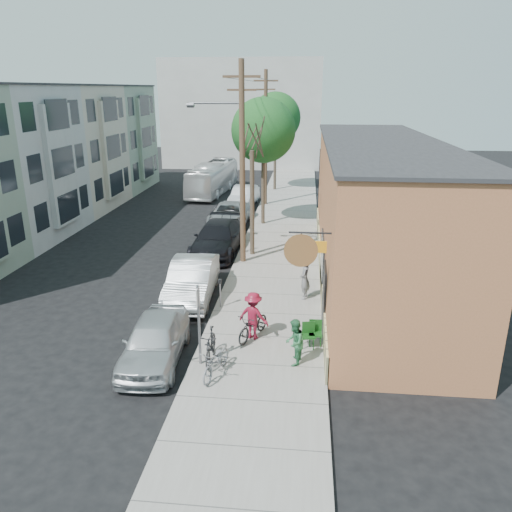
# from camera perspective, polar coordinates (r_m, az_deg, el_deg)

# --- Properties ---
(ground) EXTENTS (120.00, 120.00, 0.00)m
(ground) POSITION_cam_1_polar(r_m,az_deg,el_deg) (21.19, -10.29, -6.30)
(ground) COLOR black
(sidewalk) EXTENTS (4.50, 58.00, 0.15)m
(sidewalk) POSITION_cam_1_polar(r_m,az_deg,el_deg) (30.72, 2.96, 2.05)
(sidewalk) COLOR gray
(sidewalk) RESTS_ON ground
(cafe_building) EXTENTS (6.60, 20.20, 6.61)m
(cafe_building) POSITION_cam_1_polar(r_m,az_deg,el_deg) (24.28, 13.60, 4.95)
(cafe_building) COLOR #A5623D
(cafe_building) RESTS_ON ground
(apartment_row) EXTENTS (6.30, 32.00, 9.00)m
(apartment_row) POSITION_cam_1_polar(r_m,az_deg,el_deg) (37.10, -22.79, 10.51)
(apartment_row) COLOR gray
(apartment_row) RESTS_ON ground
(end_cap_building) EXTENTS (18.00, 8.00, 12.00)m
(end_cap_building) POSITION_cam_1_polar(r_m,az_deg,el_deg) (60.97, -1.45, 15.96)
(end_cap_building) COLOR #ADACA8
(end_cap_building) RESTS_ON ground
(sign_post) EXTENTS (0.07, 0.45, 2.80)m
(sign_post) POSITION_cam_1_polar(r_m,az_deg,el_deg) (16.25, -6.56, -6.99)
(sign_post) COLOR slate
(sign_post) RESTS_ON sidewalk
(parking_meter_near) EXTENTS (0.14, 0.14, 1.24)m
(parking_meter_near) POSITION_cam_1_polar(r_m,az_deg,el_deg) (20.67, -4.12, -3.72)
(parking_meter_near) COLOR slate
(parking_meter_near) RESTS_ON sidewalk
(parking_meter_far) EXTENTS (0.14, 0.14, 1.24)m
(parking_meter_far) POSITION_cam_1_polar(r_m,az_deg,el_deg) (27.64, -1.50, 2.14)
(parking_meter_far) COLOR slate
(parking_meter_far) RESTS_ON sidewalk
(utility_pole_near) EXTENTS (3.57, 0.28, 10.00)m
(utility_pole_near) POSITION_cam_1_polar(r_m,az_deg,el_deg) (25.18, -1.72, 10.82)
(utility_pole_near) COLOR #503A28
(utility_pole_near) RESTS_ON sidewalk
(utility_pole_far) EXTENTS (1.80, 0.28, 10.00)m
(utility_pole_far) POSITION_cam_1_polar(r_m,az_deg,el_deg) (38.87, 1.10, 13.48)
(utility_pole_far) COLOR #503A28
(utility_pole_far) RESTS_ON sidewalk
(tree_bare) EXTENTS (0.24, 0.24, 5.63)m
(tree_bare) POSITION_cam_1_polar(r_m,az_deg,el_deg) (26.79, -0.45, 5.99)
(tree_bare) COLOR #44392C
(tree_bare) RESTS_ON sidewalk
(tree_leafy_mid) EXTENTS (4.14, 4.14, 8.20)m
(tree_leafy_mid) POSITION_cam_1_polar(r_m,az_deg,el_deg) (32.84, 0.84, 14.15)
(tree_leafy_mid) COLOR #44392C
(tree_leafy_mid) RESTS_ON sidewalk
(tree_leafy_far) EXTENTS (4.34, 4.34, 8.43)m
(tree_leafy_far) POSITION_cam_1_polar(r_m,az_deg,el_deg) (44.84, 2.24, 15.51)
(tree_leafy_far) COLOR #44392C
(tree_leafy_far) RESTS_ON sidewalk
(patio_chair_a) EXTENTS (0.59, 0.59, 0.88)m
(patio_chair_a) POSITION_cam_1_polar(r_m,az_deg,el_deg) (17.80, 5.99, -9.05)
(patio_chair_a) COLOR #124214
(patio_chair_a) RESTS_ON sidewalk
(patio_chair_b) EXTENTS (0.51, 0.51, 0.88)m
(patio_chair_b) POSITION_cam_1_polar(r_m,az_deg,el_deg) (17.97, 6.80, -8.79)
(patio_chair_b) COLOR #124214
(patio_chair_b) RESTS_ON sidewalk
(patron_grey) EXTENTS (0.51, 0.70, 1.80)m
(patron_grey) POSITION_cam_1_polar(r_m,az_deg,el_deg) (21.55, 5.60, -2.62)
(patron_grey) COLOR slate
(patron_grey) RESTS_ON sidewalk
(patron_green) EXTENTS (0.70, 0.84, 1.59)m
(patron_green) POSITION_cam_1_polar(r_m,az_deg,el_deg) (16.59, 4.41, -9.80)
(patron_green) COLOR #2E7447
(patron_green) RESTS_ON sidewalk
(cyclist) EXTENTS (1.31, 1.02, 1.78)m
(cyclist) POSITION_cam_1_polar(r_m,az_deg,el_deg) (18.12, -0.30, -6.82)
(cyclist) COLOR maroon
(cyclist) RESTS_ON sidewalk
(cyclist_bike) EXTENTS (1.41, 2.02, 1.01)m
(cyclist_bike) POSITION_cam_1_polar(r_m,az_deg,el_deg) (18.29, -0.30, -7.91)
(cyclist_bike) COLOR black
(cyclist_bike) RESTS_ON sidewalk
(parked_bike_a) EXTENTS (0.56, 1.83, 1.09)m
(parked_bike_a) POSITION_cam_1_polar(r_m,az_deg,el_deg) (16.92, -5.22, -10.17)
(parked_bike_a) COLOR black
(parked_bike_a) RESTS_ON sidewalk
(parked_bike_b) EXTENTS (1.07, 1.93, 0.96)m
(parked_bike_b) POSITION_cam_1_polar(r_m,az_deg,el_deg) (16.16, -4.59, -11.91)
(parked_bike_b) COLOR slate
(parked_bike_b) RESTS_ON sidewalk
(car_0) EXTENTS (2.12, 4.70, 1.56)m
(car_0) POSITION_cam_1_polar(r_m,az_deg,el_deg) (17.34, -11.50, -9.41)
(car_0) COLOR #B7BCC0
(car_0) RESTS_ON ground
(car_1) EXTENTS (2.10, 5.31, 1.72)m
(car_1) POSITION_cam_1_polar(r_m,az_deg,el_deg) (22.04, -7.33, -2.72)
(car_1) COLOR #B8BDC1
(car_1) RESTS_ON ground
(car_2) EXTENTS (2.57, 5.94, 1.70)m
(car_2) POSITION_cam_1_polar(r_m,az_deg,el_deg) (28.04, -4.40, 2.05)
(car_2) COLOR black
(car_2) RESTS_ON ground
(car_3) EXTENTS (2.63, 5.39, 1.48)m
(car_3) POSITION_cam_1_polar(r_m,az_deg,el_deg) (33.91, -2.99, 4.80)
(car_3) COLOR #9B9FA2
(car_3) RESTS_ON ground
(car_4) EXTENTS (2.06, 4.88, 1.57)m
(car_4) POSITION_cam_1_polar(r_m,az_deg,el_deg) (39.42, -1.39, 6.85)
(car_4) COLOR #B4B8BD
(car_4) RESTS_ON ground
(bus) EXTENTS (3.09, 9.81, 2.69)m
(bus) POSITION_cam_1_polar(r_m,az_deg,el_deg) (44.40, -4.95, 8.86)
(bus) COLOR white
(bus) RESTS_ON ground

